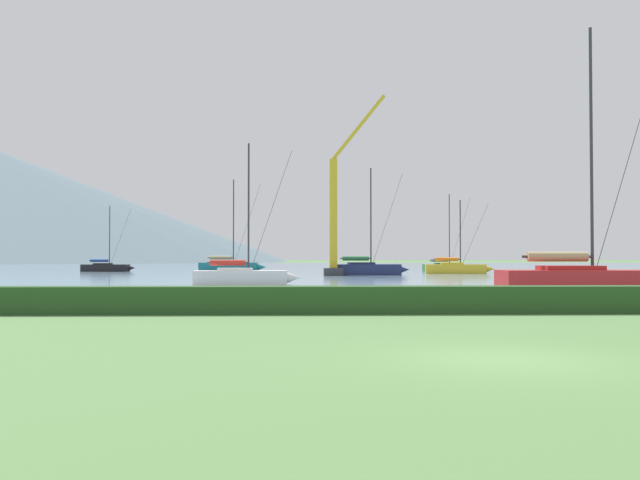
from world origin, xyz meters
name	(u,v)px	position (x,y,z in m)	size (l,w,h in m)	color
ground_plane	(504,360)	(0.00, 0.00, 0.00)	(1000.00, 1000.00, 0.00)	#517A42
harbor_water	(317,267)	(0.00, 137.00, 0.00)	(320.00, 246.00, 0.00)	slate
hedge_line	(411,300)	(0.00, 11.00, 0.46)	(80.00, 1.20, 0.92)	#284C23
sailboat_slip_1	(582,279)	(10.50, 22.60, 0.78)	(9.21, 2.81, 13.61)	red
sailboat_slip_2	(366,268)	(3.44, 63.72, 0.72)	(8.73, 3.22, 11.58)	navy
sailboat_slip_3	(242,276)	(-7.71, 36.09, 0.61)	(7.35, 2.37, 9.78)	white
sailboat_slip_4	(456,268)	(14.82, 71.00, 0.66)	(8.25, 3.31, 8.73)	gold
sailboat_slip_5	(446,267)	(16.77, 86.07, 0.62)	(7.23, 2.15, 10.78)	#236B38
sailboat_slip_6	(106,267)	(-30.06, 84.79, 0.60)	(7.18, 2.28, 8.98)	black
sailboat_slip_7	(229,266)	(-13.28, 84.08, 0.76)	(9.04, 2.91, 12.52)	#19707A
dock_crane	(336,221)	(0.04, 61.58, 5.72)	(6.52, 2.00, 19.11)	#333338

